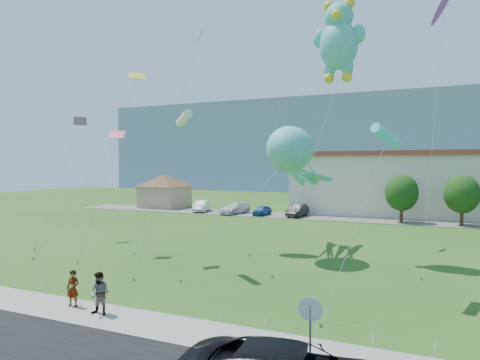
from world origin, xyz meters
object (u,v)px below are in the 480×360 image
Objects in this scene: teddy_bear_kite at (339,39)px; parked_car_blue at (262,210)px; pedestrian_left at (73,288)px; parked_car_black at (297,210)px; stop_sign at (310,316)px; parked_car_silver at (202,206)px; pedestrian_right at (100,294)px; pavilion at (165,188)px; octopus_kite at (294,158)px; parked_car_white at (235,208)px.

parked_car_blue is at bearing 123.06° from teddy_bear_kite.
pedestrian_left is 0.35× the size of parked_car_black.
stop_sign reaches higher than parked_car_silver.
parked_car_silver is 13.62m from parked_car_black.
parked_car_silver is (-13.97, 37.17, -0.10)m from pedestrian_left.
parked_car_blue is 4.50m from parked_car_black.
pedestrian_right is 0.39× the size of parked_car_black.
parked_car_silver is at bearing 122.98° from stop_sign.
octopus_kite is at bearing -42.33° from pavilion.
parked_car_black is 23.72m from octopus_kite.
octopus_kite reaches higher than pavilion.
parked_car_white reaches higher than parked_car_blue.
teddy_bear_kite reaches higher than stop_sign.
stop_sign reaches higher than pedestrian_left.
parked_car_silver is at bearing 136.57° from teddy_bear_kite.
pedestrian_right is at bearing -59.47° from pavilion.
parked_car_blue is (-16.13, 38.28, -1.19)m from stop_sign.
parked_car_blue is (-4.81, 36.49, -0.24)m from pedestrian_left.
stop_sign is 0.50× the size of parked_car_white.
stop_sign is at bearing -21.00° from pedestrian_left.
pavilion is 1.83× the size of parked_car_white.
pedestrian_left is 1.89m from pedestrian_right.
parked_car_blue is at bearing -12.73° from pavilion.
octopus_kite reaches higher than parked_car_white.
pedestrian_left is 22.91m from teddy_bear_kite.
parked_car_white is at bearing -179.57° from parked_car_blue.
parked_car_blue is at bearing -172.14° from parked_car_black.
pedestrian_left reaches higher than parked_car_silver.
parked_car_white is 26.83m from octopus_kite.
stop_sign is 1.54× the size of pedestrian_left.
pedestrian_right is (-9.46, 1.45, -0.86)m from stop_sign.
pavilion reaches higher than parked_car_blue.
parked_car_silver is 0.98× the size of parked_car_black.
parked_car_black is at bearing 87.42° from pedestrian_right.
octopus_kite is (3.91, 15.29, 5.97)m from pedestrian_right.
octopus_kite reaches higher than parked_car_silver.
stop_sign is at bearing -63.96° from parked_car_blue.
parked_car_silver is (-15.82, 37.52, -0.19)m from pedestrian_right.
parked_car_black is at bearing -15.62° from parked_car_silver.
pedestrian_right is 0.36× the size of parked_car_white.
pavilion reaches higher than parked_car_silver.
pedestrian_right is at bearing -22.54° from pedestrian_left.
parked_car_black is at bearing 78.54° from pedestrian_left.
parked_car_white is 0.35× the size of octopus_kite.
teddy_bear_kite is (6.88, 16.03, 14.14)m from pedestrian_right.
pedestrian_left is at bearing 163.50° from pedestrian_right.
pavilion is 41.41m from teddy_bear_kite.
teddy_bear_kite is at bearing -36.19° from parked_car_white.
parked_car_black is at bearing 105.49° from octopus_kite.
octopus_kite is at bearing 108.34° from stop_sign.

